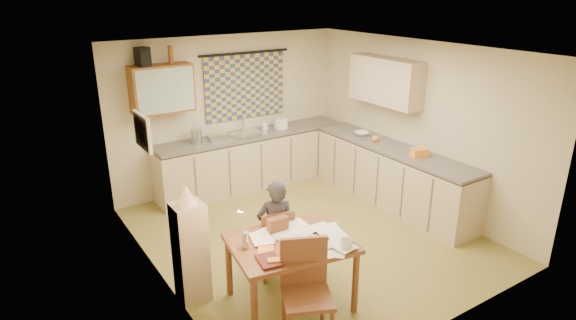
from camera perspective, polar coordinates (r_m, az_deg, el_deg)
floor at (r=6.67m, az=2.26°, el=-8.96°), size 4.00×4.50×0.02m
ceiling at (r=5.88m, az=2.60°, el=13.05°), size 4.00×4.50×0.02m
wall_back at (r=8.03m, az=-7.03°, el=5.65°), size 4.00×0.02×2.50m
wall_front at (r=4.65m, az=18.89°, el=-6.19°), size 4.00×0.02×2.50m
wall_left at (r=5.32m, az=-15.51°, el=-2.50°), size 0.02×4.50×2.50m
wall_right at (r=7.47m, az=15.11°, el=4.00°), size 0.02×4.50×2.50m
window_blind at (r=8.04m, az=-5.09°, el=8.67°), size 1.45×0.03×1.05m
curtain_rod at (r=7.93m, az=-5.14°, el=12.54°), size 1.60×0.04×0.04m
wall_cabinet at (r=7.32m, az=-14.72°, el=8.17°), size 0.90×0.34×0.70m
wall_cabinet_glass at (r=7.16m, az=-14.26°, el=7.96°), size 0.84×0.02×0.64m
upper_cabinet_right at (r=7.57m, az=11.50°, el=9.18°), size 0.34×1.30×0.70m
framed_print at (r=5.55m, az=-16.86°, el=3.23°), size 0.04×0.50×0.40m
print_canvas at (r=5.56m, az=-16.62°, el=3.27°), size 0.01×0.42×0.32m
counter_back at (r=8.11m, az=-4.22°, el=-0.01°), size 3.30×0.62×0.92m
counter_right at (r=7.59m, az=12.19°, el=-1.85°), size 0.62×2.95×0.92m
stove at (r=7.03m, az=17.55°, el=-4.28°), size 0.57×0.57×0.88m
sink at (r=7.95m, az=-4.68°, el=2.82°), size 0.62×0.55×0.10m
tap at (r=8.05m, az=-5.34°, el=4.35°), size 0.04×0.04×0.28m
dish_rack at (r=7.71m, az=-8.10°, el=2.67°), size 0.40×0.36×0.06m
kettle at (r=7.53m, az=-10.82°, el=2.81°), size 0.18×0.18×0.24m
mixing_bowl at (r=8.22m, az=-0.84°, el=4.33°), size 0.30×0.30×0.16m
soap_bottle at (r=8.11m, az=-2.80°, el=4.13°), size 0.08×0.08×0.17m
bowl at (r=7.93m, az=8.71°, el=3.12°), size 0.40×0.40×0.06m
orange_bag at (r=7.10m, az=15.34°, el=0.87°), size 0.26×0.23×0.12m
fruit_orange at (r=7.63m, az=10.32°, el=2.51°), size 0.10×0.10×0.10m
speaker at (r=7.18m, az=-16.86°, el=11.64°), size 0.20×0.23×0.26m
bottle_green at (r=7.20m, az=-16.23°, el=11.73°), size 0.08×0.08×0.26m
bottle_brown at (r=7.30m, az=-13.76°, el=12.05°), size 0.08×0.08×0.26m
dining_table at (r=5.20m, az=0.29°, el=-13.13°), size 1.36×1.12×0.75m
chair_far at (r=5.72m, az=-1.74°, el=-11.06°), size 0.45×0.45×0.86m
chair_near at (r=4.77m, az=2.22°, el=-17.56°), size 0.60×0.60×1.01m
person at (r=5.53m, az=-1.46°, el=-8.29°), size 0.62×0.57×1.20m
shelf_stand at (r=5.28m, az=-11.46°, el=-10.66°), size 0.32×0.30×1.12m
lampshade at (r=4.98m, az=-11.99°, el=-4.00°), size 0.20×0.20×0.22m
letter_rack at (r=5.15m, az=-1.23°, el=-7.64°), size 0.22×0.10×0.16m
mug at (r=4.88m, az=6.90°, el=-9.85°), size 0.23×0.23×0.10m
magazine at (r=4.63m, az=-3.49°, el=-12.06°), size 0.30×0.35×0.03m
book at (r=4.82m, az=-3.61°, el=-10.76°), size 0.36×0.36×0.02m
orange_box at (r=4.64m, az=-1.70°, el=-11.89°), size 0.14×0.12×0.04m
eyeglasses at (r=4.81m, az=3.76°, el=-10.80°), size 0.14×0.07×0.02m
candle_holder at (r=4.85m, az=-5.11°, el=-9.45°), size 0.06×0.06×0.18m
candle at (r=4.76m, az=-5.47°, el=-7.35°), size 0.03×0.03×0.22m
candle_flame at (r=4.69m, az=-5.87°, el=-6.11°), size 0.02×0.02×0.02m
papers at (r=5.05m, az=2.18°, el=-9.11°), size 1.02×1.00×0.03m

